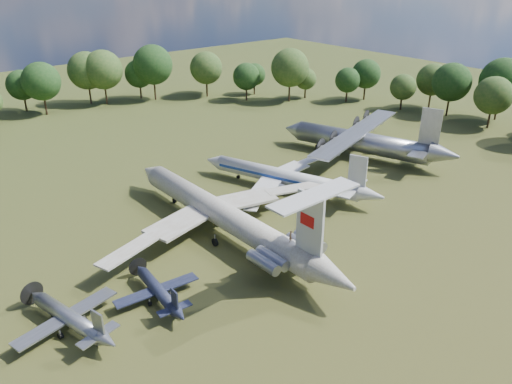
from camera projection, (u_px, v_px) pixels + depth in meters
ground at (226, 236)px, 74.60m from camera, size 300.00×300.00×0.00m
il62_airliner at (223, 219)px, 74.19m from camera, size 40.98×52.85×5.12m
tu104_jet at (285, 180)px, 89.01m from camera, size 40.00×45.70×3.82m
an12_transport at (361, 145)px, 103.72m from camera, size 47.32×50.08×5.37m
small_prop_west at (159, 293)px, 60.12m from camera, size 11.75×15.27×2.12m
small_prop_northwest at (70, 320)px, 55.28m from camera, size 16.10×19.39×2.48m
person_on_il62 at (290, 236)px, 62.84m from camera, size 0.66×0.52×1.58m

